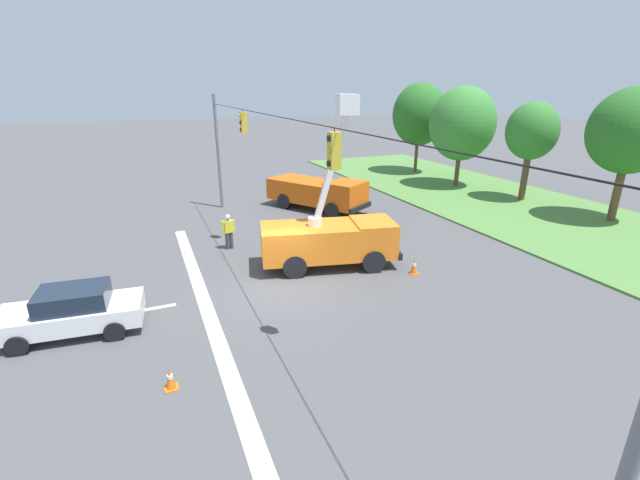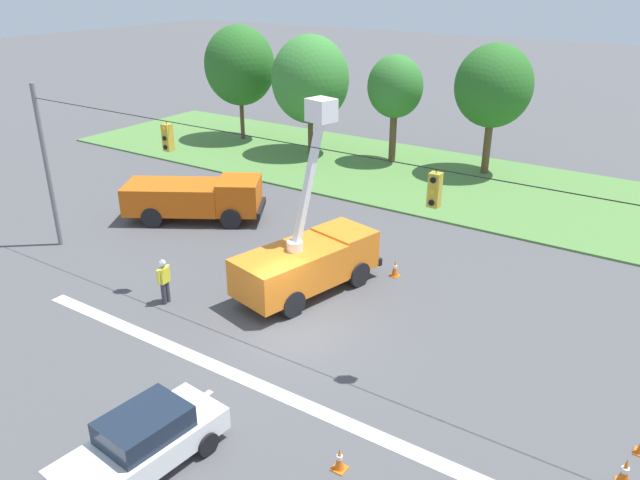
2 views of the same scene
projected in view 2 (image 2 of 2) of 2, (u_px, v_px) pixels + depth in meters
ground_plane at (293, 329)px, 21.65m from camera, size 200.00×200.00×0.00m
grass_verge at (479, 187)px, 35.35m from camera, size 56.00×12.00×0.10m
lane_markings at (200, 399)px, 18.11m from camera, size 17.60×15.25×0.01m
signal_gantry at (289, 215)px, 19.97m from camera, size 26.20×0.33×7.20m
tree_far_west at (240, 66)px, 43.15m from camera, size 5.07×4.60×7.98m
tree_west at (310, 80)px, 39.83m from camera, size 4.99×4.96×7.71m
tree_centre at (395, 87)px, 38.07m from camera, size 3.46×3.24×6.73m
tree_east at (494, 86)px, 35.68m from camera, size 4.43×4.67×7.66m
utility_truck_bucket_lift at (308, 258)px, 23.61m from camera, size 3.54×6.35×7.33m
utility_truck_support_near at (196, 197)px, 30.56m from camera, size 6.97×5.53×2.10m
sedan_white at (143, 442)px, 15.35m from camera, size 2.22×4.44×1.56m
road_worker at (164, 279)px, 22.94m from camera, size 0.27×0.65×1.77m
traffic_cone_foreground_left at (625, 472)px, 14.99m from camera, size 0.36×0.36×0.78m
traffic_cone_mid_right at (395, 268)px, 25.21m from camera, size 0.36×0.36×0.71m
traffic_cone_near_bucket at (340, 459)px, 15.47m from camera, size 0.36×0.36×0.65m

